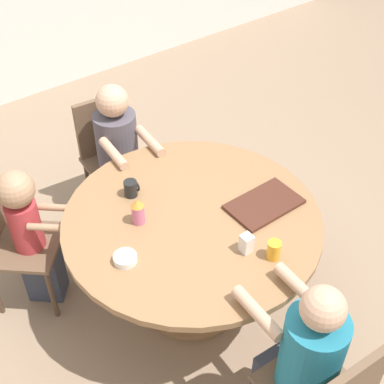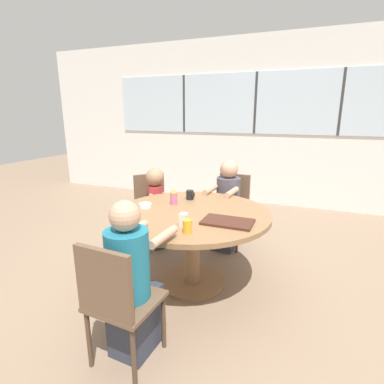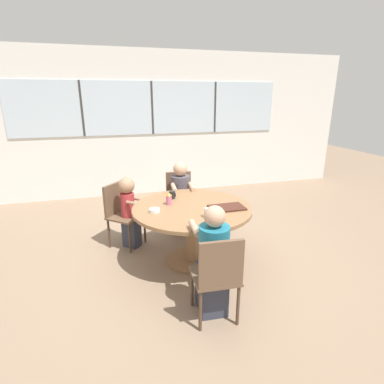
% 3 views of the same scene
% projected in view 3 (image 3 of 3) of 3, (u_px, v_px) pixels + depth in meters
% --- Properties ---
extents(ground_plane, '(16.00, 16.00, 0.00)m').
position_uv_depth(ground_plane, '(192.00, 261.00, 3.72)').
color(ground_plane, '#8C725B').
extents(wall_back_with_windows, '(8.40, 0.08, 2.80)m').
position_uv_depth(wall_back_with_windows, '(152.00, 124.00, 5.96)').
color(wall_back_with_windows, silver).
rests_on(wall_back_with_windows, ground_plane).
extents(dining_table, '(1.40, 1.40, 0.72)m').
position_uv_depth(dining_table, '(192.00, 218.00, 3.54)').
color(dining_table, olive).
rests_on(dining_table, ground_plane).
extents(chair_for_woman_green_shirt, '(0.43, 0.43, 0.85)m').
position_uv_depth(chair_for_woman_green_shirt, '(179.00, 195.00, 4.56)').
color(chair_for_woman_green_shirt, brown).
rests_on(chair_for_woman_green_shirt, ground_plane).
extents(chair_for_man_blue_shirt, '(0.43, 0.43, 0.85)m').
position_uv_depth(chair_for_man_blue_shirt, '(218.00, 273.00, 2.57)').
color(chair_for_man_blue_shirt, brown).
rests_on(chair_for_man_blue_shirt, ground_plane).
extents(chair_for_toddler, '(0.56, 0.56, 0.85)m').
position_uv_depth(chair_for_toddler, '(120.00, 209.00, 4.00)').
color(chair_for_toddler, brown).
rests_on(chair_for_toddler, ground_plane).
extents(person_woman_green_shirt, '(0.34, 0.54, 1.05)m').
position_uv_depth(person_woman_green_shirt, '(181.00, 200.00, 4.42)').
color(person_woman_green_shirt, '#333847').
rests_on(person_woman_green_shirt, ground_plane).
extents(person_man_blue_shirt, '(0.33, 0.53, 1.07)m').
position_uv_depth(person_man_blue_shirt, '(213.00, 265.00, 2.72)').
color(person_man_blue_shirt, '#333847').
rests_on(person_man_blue_shirt, ground_plane).
extents(person_toddler, '(0.36, 0.34, 0.96)m').
position_uv_depth(person_toddler, '(129.00, 211.00, 3.94)').
color(person_toddler, '#333847').
rests_on(person_toddler, ground_plane).
extents(food_tray_dark, '(0.40, 0.25, 0.02)m').
position_uv_depth(food_tray_dark, '(227.00, 208.00, 3.44)').
color(food_tray_dark, '#472319').
rests_on(food_tray_dark, dining_table).
extents(coffee_mug, '(0.08, 0.07, 0.09)m').
position_uv_depth(coffee_mug, '(172.00, 195.00, 3.76)').
color(coffee_mug, black).
rests_on(coffee_mug, dining_table).
extents(sippy_cup, '(0.07, 0.07, 0.15)m').
position_uv_depth(sippy_cup, '(169.00, 198.00, 3.54)').
color(sippy_cup, '#CC668C').
rests_on(sippy_cup, dining_table).
extents(juice_glass, '(0.07, 0.07, 0.10)m').
position_uv_depth(juice_glass, '(218.00, 216.00, 3.09)').
color(juice_glass, gold).
rests_on(juice_glass, dining_table).
extents(milk_carton_small, '(0.06, 0.06, 0.10)m').
position_uv_depth(milk_carton_small, '(207.00, 213.00, 3.18)').
color(milk_carton_small, silver).
rests_on(milk_carton_small, dining_table).
extents(bowl_white_shallow, '(0.12, 0.12, 0.04)m').
position_uv_depth(bowl_white_shallow, '(155.00, 210.00, 3.33)').
color(bowl_white_shallow, white).
rests_on(bowl_white_shallow, dining_table).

